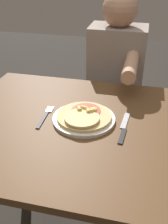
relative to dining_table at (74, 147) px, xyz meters
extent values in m
cube|color=brown|center=(0.00, 0.00, 0.11)|extent=(1.02, 0.84, 0.03)
cylinder|color=brown|center=(-0.45, 0.36, -0.27)|extent=(0.06, 0.06, 0.73)
cylinder|color=brown|center=(0.45, 0.36, -0.27)|extent=(0.06, 0.06, 0.73)
cylinder|color=silver|center=(0.04, 0.03, 0.13)|extent=(0.26, 0.26, 0.01)
cylinder|color=#DBBC7A|center=(0.04, 0.03, 0.15)|extent=(0.23, 0.23, 0.01)
cylinder|color=#B22D1E|center=(0.04, 0.06, 0.15)|extent=(0.12, 0.12, 0.00)
cylinder|color=#E8C881|center=(0.04, -0.01, 0.16)|extent=(0.14, 0.14, 0.01)
cylinder|color=#E5BC5B|center=(0.07, 0.06, 0.17)|extent=(0.03, 0.03, 0.02)
cylinder|color=#E5BC5B|center=(0.05, 0.04, 0.17)|extent=(0.03, 0.03, 0.02)
cylinder|color=#E5BC5B|center=(0.07, 0.05, 0.17)|extent=(0.03, 0.02, 0.02)
cylinder|color=#E5BC5B|center=(0.01, 0.05, 0.17)|extent=(0.03, 0.03, 0.02)
cylinder|color=#E5BC5B|center=(0.03, 0.06, 0.17)|extent=(0.03, 0.02, 0.02)
cylinder|color=#E5BC5B|center=(0.07, 0.05, 0.17)|extent=(0.03, 0.03, 0.02)
cube|color=black|center=(-0.13, -0.01, 0.13)|extent=(0.02, 0.13, 0.00)
cube|color=silver|center=(-0.13, 0.07, 0.13)|extent=(0.03, 0.05, 0.00)
cube|color=black|center=(0.20, -0.05, 0.13)|extent=(0.03, 0.10, 0.00)
cube|color=silver|center=(0.20, 0.06, 0.13)|extent=(0.03, 0.12, 0.00)
cylinder|color=#2D2D38|center=(0.02, 0.66, -0.38)|extent=(0.11, 0.11, 0.53)
cylinder|color=#2D2D38|center=(0.17, 0.66, -0.38)|extent=(0.11, 0.11, 0.53)
cube|color=gray|center=(0.09, 0.66, 0.13)|extent=(0.33, 0.22, 0.48)
sphere|color=tan|center=(0.09, 0.66, 0.46)|extent=(0.20, 0.20, 0.20)
cylinder|color=tan|center=(0.19, 0.40, 0.24)|extent=(0.07, 0.30, 0.07)
camera|label=1|loc=(0.24, -0.86, 0.72)|focal=42.00mm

